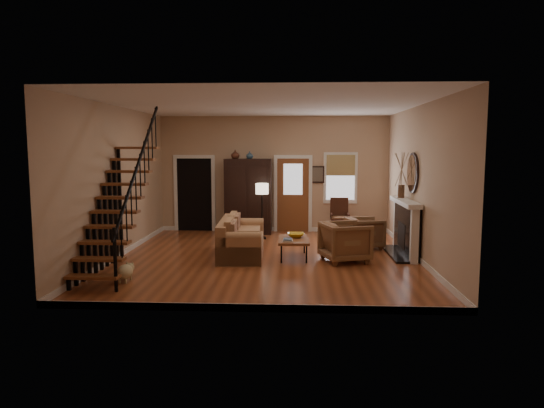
{
  "coord_description": "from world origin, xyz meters",
  "views": [
    {
      "loc": [
        0.63,
        -10.36,
        2.4
      ],
      "look_at": [
        0.1,
        0.4,
        1.15
      ],
      "focal_mm": 32.0,
      "sensor_mm": 36.0,
      "label": 1
    }
  ],
  "objects_px": {
    "coffee_table": "(293,248)",
    "sofa": "(242,238)",
    "armoire": "(248,196)",
    "floor_lamp": "(262,211)",
    "armchair_left": "(345,242)",
    "armchair_right": "(365,233)",
    "side_chair": "(340,217)"
  },
  "relations": [
    {
      "from": "sofa",
      "to": "armchair_right",
      "type": "bearing_deg",
      "value": 16.37
    },
    {
      "from": "armchair_right",
      "to": "side_chair",
      "type": "height_order",
      "value": "side_chair"
    },
    {
      "from": "coffee_table",
      "to": "armchair_left",
      "type": "distance_m",
      "value": 1.15
    },
    {
      "from": "armchair_right",
      "to": "floor_lamp",
      "type": "relative_size",
      "value": 0.55
    },
    {
      "from": "sofa",
      "to": "armchair_right",
      "type": "xyz_separation_m",
      "value": [
        2.86,
        0.99,
        -0.03
      ]
    },
    {
      "from": "coffee_table",
      "to": "sofa",
      "type": "bearing_deg",
      "value": 171.87
    },
    {
      "from": "armoire",
      "to": "sofa",
      "type": "relative_size",
      "value": 0.97
    },
    {
      "from": "sofa",
      "to": "floor_lamp",
      "type": "xyz_separation_m",
      "value": [
        0.32,
        2.05,
        0.33
      ]
    },
    {
      "from": "armoire",
      "to": "coffee_table",
      "type": "height_order",
      "value": "armoire"
    },
    {
      "from": "armoire",
      "to": "armchair_right",
      "type": "xyz_separation_m",
      "value": [
        2.99,
        -1.92,
        -0.68
      ]
    },
    {
      "from": "sofa",
      "to": "floor_lamp",
      "type": "distance_m",
      "value": 2.1
    },
    {
      "from": "coffee_table",
      "to": "floor_lamp",
      "type": "bearing_deg",
      "value": 110.79
    },
    {
      "from": "armoire",
      "to": "armchair_right",
      "type": "height_order",
      "value": "armoire"
    },
    {
      "from": "sofa",
      "to": "floor_lamp",
      "type": "bearing_deg",
      "value": 78.59
    },
    {
      "from": "coffee_table",
      "to": "floor_lamp",
      "type": "height_order",
      "value": "floor_lamp"
    },
    {
      "from": "sofa",
      "to": "floor_lamp",
      "type": "height_order",
      "value": "floor_lamp"
    },
    {
      "from": "armchair_left",
      "to": "armchair_right",
      "type": "distance_m",
      "value": 1.55
    },
    {
      "from": "armoire",
      "to": "floor_lamp",
      "type": "bearing_deg",
      "value": -62.74
    },
    {
      "from": "armchair_left",
      "to": "floor_lamp",
      "type": "distance_m",
      "value": 3.17
    },
    {
      "from": "armoire",
      "to": "sofa",
      "type": "bearing_deg",
      "value": -87.47
    },
    {
      "from": "armoire",
      "to": "floor_lamp",
      "type": "distance_m",
      "value": 1.02
    },
    {
      "from": "armoire",
      "to": "sofa",
      "type": "xyz_separation_m",
      "value": [
        0.13,
        -2.91,
        -0.65
      ]
    },
    {
      "from": "armchair_left",
      "to": "side_chair",
      "type": "height_order",
      "value": "side_chair"
    },
    {
      "from": "armchair_right",
      "to": "side_chair",
      "type": "relative_size",
      "value": 0.8
    },
    {
      "from": "sofa",
      "to": "coffee_table",
      "type": "xyz_separation_m",
      "value": [
        1.16,
        -0.17,
        -0.19
      ]
    },
    {
      "from": "armoire",
      "to": "side_chair",
      "type": "height_order",
      "value": "armoire"
    },
    {
      "from": "coffee_table",
      "to": "armchair_left",
      "type": "relative_size",
      "value": 1.22
    },
    {
      "from": "armchair_left",
      "to": "armoire",
      "type": "bearing_deg",
      "value": 18.04
    },
    {
      "from": "armchair_left",
      "to": "coffee_table",
      "type": "bearing_deg",
      "value": 58.72
    },
    {
      "from": "armchair_right",
      "to": "floor_lamp",
      "type": "bearing_deg",
      "value": 55.21
    },
    {
      "from": "armchair_left",
      "to": "floor_lamp",
      "type": "xyz_separation_m",
      "value": [
        -1.94,
        2.49,
        0.32
      ]
    },
    {
      "from": "coffee_table",
      "to": "armchair_right",
      "type": "distance_m",
      "value": 2.07
    }
  ]
}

